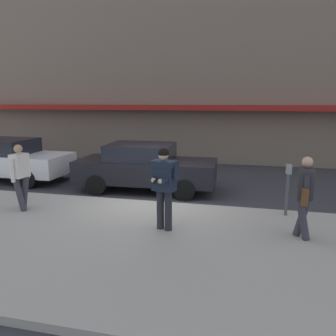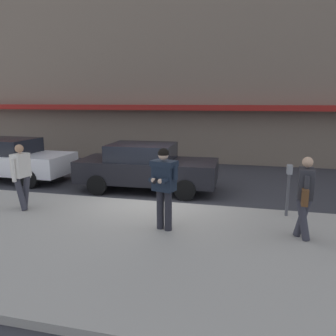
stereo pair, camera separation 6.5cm
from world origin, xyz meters
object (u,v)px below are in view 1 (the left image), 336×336
at_px(parked_sedan_near, 8,159).
at_px(pedestrian_with_bag, 305,193).
at_px(parking_meter, 288,183).
at_px(parked_sedan_mid, 145,167).
at_px(pedestrian_in_light_coat, 20,173).
at_px(man_texting_on_phone, 164,180).

bearing_deg(parked_sedan_near, pedestrian_with_bag, -20.00).
bearing_deg(parking_meter, parked_sedan_mid, 155.15).
distance_m(parked_sedan_near, parking_meter, 9.76).
distance_m(pedestrian_in_light_coat, pedestrian_with_bag, 6.74).
relative_size(pedestrian_in_light_coat, parking_meter, 1.34).
bearing_deg(parking_meter, pedestrian_with_bag, -83.92).
relative_size(man_texting_on_phone, parking_meter, 1.42).
xyz_separation_m(parked_sedan_near, pedestrian_with_bag, (9.66, -3.52, 0.32)).
bearing_deg(pedestrian_in_light_coat, pedestrian_with_bag, -2.70).
height_order(parked_sedan_mid, man_texting_on_phone, man_texting_on_phone).
bearing_deg(man_texting_on_phone, parked_sedan_mid, 112.90).
height_order(pedestrian_in_light_coat, pedestrian_with_bag, same).
bearing_deg(parked_sedan_mid, pedestrian_in_light_coat, -128.81).
distance_m(man_texting_on_phone, pedestrian_in_light_coat, 3.91).
relative_size(man_texting_on_phone, pedestrian_with_bag, 1.06).
bearing_deg(man_texting_on_phone, pedestrian_with_bag, 3.58).
distance_m(man_texting_on_phone, pedestrian_with_bag, 2.86).
height_order(parked_sedan_near, parking_meter, parked_sedan_near).
height_order(man_texting_on_phone, pedestrian_with_bag, man_texting_on_phone).
distance_m(pedestrian_in_light_coat, parking_meter, 6.67).
xyz_separation_m(parked_sedan_mid, parking_meter, (4.18, -1.94, 0.18)).
height_order(pedestrian_with_bag, parking_meter, pedestrian_with_bag).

